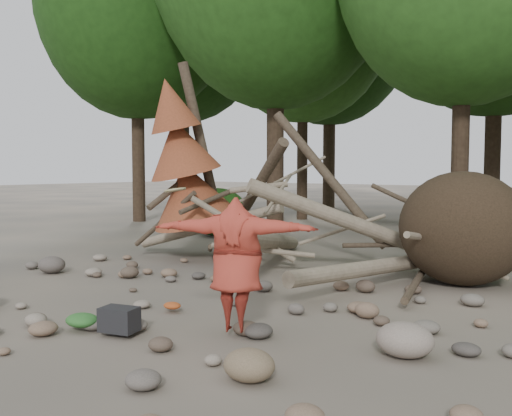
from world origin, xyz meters
The scene contains 12 objects.
ground centered at (0.00, 0.00, 0.00)m, with size 120.00×120.00×0.00m, color #514C44.
deadfall_pile centered at (2.02, 4.24, 0.95)m, with size 8.55×5.24×3.30m.
dead_conifer centered at (-3.12, 3.37, 2.11)m, with size 2.06×2.16×4.35m.
bush_left centered at (-5.50, 7.20, 0.72)m, with size 1.80×1.80×1.44m, color #1C4512.
bush_mid centered at (0.80, 7.80, 0.56)m, with size 1.40×1.40×1.12m, color #265819.
frisbee_thrower centered at (1.39, -0.42, 0.88)m, with size 2.21×1.32×1.71m.
backpack centered at (0.25, -1.25, 0.15)m, with size 0.44×0.29×0.29m, color black.
cloth_green centered at (-0.31, -1.38, 0.08)m, with size 0.45×0.37×0.17m, color #2B6327.
cloth_orange centered at (-0.06, -0.07, 0.05)m, with size 0.27×0.22×0.10m, color #A4451C.
boulder_front_right centered at (2.39, -1.46, 0.15)m, with size 0.51×0.46×0.31m, color #7A654C.
boulder_mid_right centered at (3.30, 0.10, 0.19)m, with size 0.63×0.56×0.38m, color gray.
boulder_mid_left centered at (-4.08, 0.68, 0.16)m, with size 0.55×0.49×0.33m, color #574F49.
Camera 1 is at (5.63, -5.66, 2.03)m, focal length 40.00 mm.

